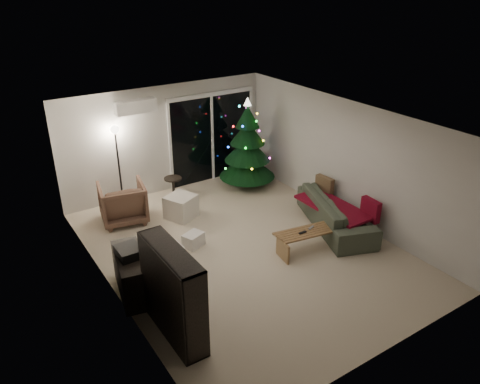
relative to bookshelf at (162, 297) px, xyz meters
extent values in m
plane|color=beige|center=(2.25, 1.31, -0.70)|extent=(6.50, 6.50, 0.00)
plane|color=white|center=(2.25, 1.31, 1.80)|extent=(6.50, 6.50, 0.00)
cube|color=silver|center=(2.25, 4.56, 0.55)|extent=(5.00, 0.02, 2.50)
cube|color=silver|center=(2.25, -1.94, 0.55)|extent=(5.00, 0.02, 2.50)
cube|color=silver|center=(-0.25, 1.31, 0.55)|extent=(0.02, 6.50, 2.50)
cube|color=silver|center=(4.75, 1.31, 0.55)|extent=(0.02, 6.50, 2.50)
cube|color=black|center=(3.45, 4.54, 0.35)|extent=(2.20, 0.02, 2.10)
cube|color=white|center=(1.55, 4.44, 1.45)|extent=(0.90, 0.22, 0.28)
cube|color=#3F3833|center=(3.45, 5.06, -0.75)|extent=(2.60, 1.00, 0.10)
cube|color=white|center=(3.45, 5.46, -0.20)|extent=(2.20, 0.06, 1.00)
cube|color=black|center=(0.00, 1.20, -0.34)|extent=(0.64, 1.20, 0.71)
cube|color=black|center=(0.00, 1.20, 0.09)|extent=(0.36, 0.43, 0.15)
imported|color=#503A2D|center=(0.77, 3.63, -0.28)|extent=(1.06, 1.08, 0.84)
cube|color=#C3B49D|center=(1.83, 3.11, -0.45)|extent=(0.73, 0.73, 0.50)
cube|color=white|center=(0.86, 1.65, -0.53)|extent=(0.49, 0.38, 0.34)
cube|color=white|center=(1.50, 1.94, -0.57)|extent=(0.45, 0.40, 0.26)
cylinder|color=black|center=(2.12, 4.05, -0.45)|extent=(0.52, 0.52, 0.50)
cylinder|color=black|center=(1.02, 4.38, 0.19)|extent=(0.29, 0.29, 1.78)
imported|color=#393B37|center=(4.30, 1.02, -0.37)|extent=(1.61, 2.41, 0.65)
cube|color=maroon|center=(4.20, 1.02, -0.22)|extent=(0.70, 1.62, 0.05)
cube|color=brown|center=(4.55, 1.67, -0.11)|extent=(0.17, 0.44, 0.43)
cube|color=maroon|center=(4.55, 0.37, -0.11)|extent=(0.16, 0.44, 0.43)
cube|color=black|center=(3.10, 0.66, -0.29)|extent=(0.16, 0.05, 0.02)
cube|color=slate|center=(3.35, 0.71, -0.29)|extent=(0.15, 0.09, 0.02)
cone|color=#0B3C17|center=(3.93, 3.71, 0.39)|extent=(1.75, 1.75, 2.18)
camera|label=1|loc=(-1.95, -4.94, 4.06)|focal=35.00mm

